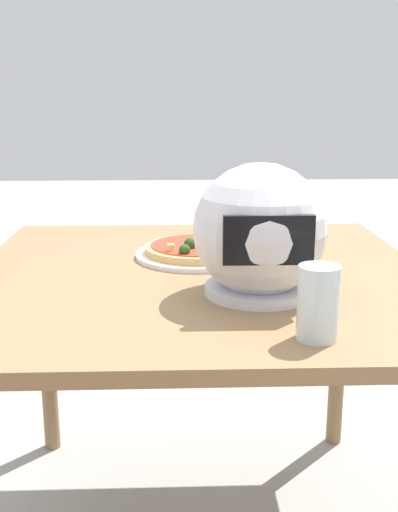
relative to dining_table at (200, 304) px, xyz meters
name	(u,v)px	position (x,y,z in m)	size (l,w,h in m)	color
dining_table	(200,304)	(0.00, 0.00, 0.00)	(1.06, 1.07, 0.73)	olive
pizza_plate	(198,255)	(0.00, -0.13, 0.08)	(0.31, 0.31, 0.01)	white
pizza	(199,248)	(0.00, -0.13, 0.10)	(0.27, 0.27, 0.05)	tan
motorcycle_helmet	(260,233)	(-0.11, 0.17, 0.21)	(0.27, 0.27, 0.27)	silver
drinking_glass	(318,303)	(-0.18, 0.42, 0.14)	(0.07, 0.07, 0.13)	silver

